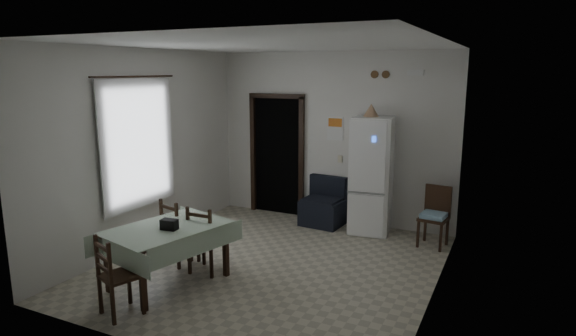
% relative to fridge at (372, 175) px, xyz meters
% --- Properties ---
extents(ground, '(4.50, 4.50, 0.00)m').
position_rel_fridge_xyz_m(ground, '(-0.80, -1.93, -0.94)').
color(ground, '#B0A890').
rests_on(ground, ground).
extents(ceiling, '(4.20, 4.50, 0.02)m').
position_rel_fridge_xyz_m(ceiling, '(-0.80, -1.93, 1.96)').
color(ceiling, white).
rests_on(ceiling, ground).
extents(wall_back, '(4.20, 0.02, 2.90)m').
position_rel_fridge_xyz_m(wall_back, '(-0.80, 0.32, 0.51)').
color(wall_back, silver).
rests_on(wall_back, ground).
extents(wall_front, '(4.20, 0.02, 2.90)m').
position_rel_fridge_xyz_m(wall_front, '(-0.80, -4.18, 0.51)').
color(wall_front, silver).
rests_on(wall_front, ground).
extents(wall_left, '(0.02, 4.50, 2.90)m').
position_rel_fridge_xyz_m(wall_left, '(-2.90, -1.93, 0.51)').
color(wall_left, silver).
rests_on(wall_left, ground).
extents(wall_right, '(0.02, 4.50, 2.90)m').
position_rel_fridge_xyz_m(wall_right, '(1.30, -1.93, 0.51)').
color(wall_right, silver).
rests_on(wall_right, ground).
extents(doorway, '(1.06, 0.52, 2.22)m').
position_rel_fridge_xyz_m(doorway, '(-1.85, 0.52, 0.12)').
color(doorway, black).
rests_on(doorway, ground).
extents(window_recess, '(0.10, 1.20, 1.60)m').
position_rel_fridge_xyz_m(window_recess, '(-2.95, -2.13, 0.61)').
color(window_recess, silver).
rests_on(window_recess, ground).
extents(curtain, '(0.02, 1.45, 1.85)m').
position_rel_fridge_xyz_m(curtain, '(-2.84, -2.13, 0.61)').
color(curtain, silver).
rests_on(curtain, ground).
extents(curtain_rod, '(0.02, 1.60, 0.02)m').
position_rel_fridge_xyz_m(curtain_rod, '(-2.83, -2.13, 1.56)').
color(curtain_rod, black).
rests_on(curtain_rod, ground).
extents(calendar, '(0.28, 0.02, 0.40)m').
position_rel_fridge_xyz_m(calendar, '(-0.75, 0.31, 0.68)').
color(calendar, white).
rests_on(calendar, ground).
extents(calendar_image, '(0.24, 0.01, 0.14)m').
position_rel_fridge_xyz_m(calendar_image, '(-0.75, 0.30, 0.78)').
color(calendar_image, orange).
rests_on(calendar_image, ground).
extents(light_switch, '(0.08, 0.02, 0.12)m').
position_rel_fridge_xyz_m(light_switch, '(-0.65, 0.31, 0.16)').
color(light_switch, beige).
rests_on(light_switch, ground).
extents(vent_left, '(0.12, 0.03, 0.12)m').
position_rel_fridge_xyz_m(vent_left, '(-0.10, 0.30, 1.58)').
color(vent_left, brown).
rests_on(vent_left, ground).
extents(vent_right, '(0.12, 0.03, 0.12)m').
position_rel_fridge_xyz_m(vent_right, '(0.08, 0.30, 1.58)').
color(vent_right, brown).
rests_on(vent_right, ground).
extents(emergency_light, '(0.25, 0.07, 0.09)m').
position_rel_fridge_xyz_m(emergency_light, '(0.55, 0.28, 1.61)').
color(emergency_light, white).
rests_on(emergency_light, ground).
extents(fridge, '(0.68, 0.68, 1.87)m').
position_rel_fridge_xyz_m(fridge, '(0.00, 0.00, 0.00)').
color(fridge, white).
rests_on(fridge, ground).
extents(tan_cone, '(0.25, 0.25, 0.20)m').
position_rel_fridge_xyz_m(tan_cone, '(-0.06, 0.01, 1.04)').
color(tan_cone, tan).
rests_on(tan_cone, fridge).
extents(navy_seat, '(0.72, 0.70, 0.80)m').
position_rel_fridge_xyz_m(navy_seat, '(-0.83, 0.00, -0.53)').
color(navy_seat, black).
rests_on(navy_seat, ground).
extents(corner_chair, '(0.44, 0.44, 0.90)m').
position_rel_fridge_xyz_m(corner_chair, '(1.02, -0.25, -0.49)').
color(corner_chair, black).
rests_on(corner_chair, ground).
extents(dining_table, '(1.24, 1.59, 0.73)m').
position_rel_fridge_xyz_m(dining_table, '(-1.68, -2.98, -0.57)').
color(dining_table, '#A9C0A4').
rests_on(dining_table, ground).
extents(black_bag, '(0.20, 0.14, 0.13)m').
position_rel_fridge_xyz_m(black_bag, '(-1.59, -3.04, -0.14)').
color(black_bag, black).
rests_on(black_bag, dining_table).
extents(dining_chair_far_left, '(0.47, 0.47, 0.91)m').
position_rel_fridge_xyz_m(dining_chair_far_left, '(-1.97, -2.38, -0.48)').
color(dining_chair_far_left, black).
rests_on(dining_chair_far_left, ground).
extents(dining_chair_far_right, '(0.40, 0.40, 0.90)m').
position_rel_fridge_xyz_m(dining_chair_far_right, '(-1.47, -2.47, -0.49)').
color(dining_chair_far_right, black).
rests_on(dining_chair_far_right, ground).
extents(dining_chair_near_head, '(0.50, 0.50, 0.89)m').
position_rel_fridge_xyz_m(dining_chair_near_head, '(-1.65, -3.80, -0.49)').
color(dining_chair_near_head, black).
rests_on(dining_chair_near_head, ground).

